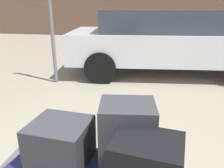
% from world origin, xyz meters
% --- Properties ---
extents(suitcase_charcoal_center, '(0.35, 0.31, 0.65)m').
position_xyz_m(suitcase_charcoal_center, '(0.30, 0.06, 0.66)').
color(suitcase_charcoal_center, '#2D2D33').
rests_on(suitcase_charcoal_center, luggage_cart).
extents(duffel_bag_charcoal_topmost_pile, '(0.38, 0.35, 0.27)m').
position_xyz_m(duffel_bag_charcoal_topmost_pile, '(-0.11, 0.01, 0.71)').
color(duffel_bag_charcoal_topmost_pile, '#2D2D33').
rests_on(duffel_bag_charcoal_topmost_pile, suitcase_navy_stacked_top).
extents(parked_car, '(4.46, 2.27, 1.42)m').
position_xyz_m(parked_car, '(0.67, 4.15, 0.76)').
color(parked_car, silver).
rests_on(parked_car, ground_plane).
extents(bollard_kerb_near, '(0.21, 0.21, 0.63)m').
position_xyz_m(bollard_kerb_near, '(2.48, 7.57, 0.32)').
color(bollard_kerb_near, '#383838').
rests_on(bollard_kerb_near, ground_plane).
extents(no_parking_sign, '(0.50, 0.09, 2.45)m').
position_xyz_m(no_parking_sign, '(-1.50, 3.03, 1.51)').
color(no_parking_sign, slate).
rests_on(no_parking_sign, ground_plane).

